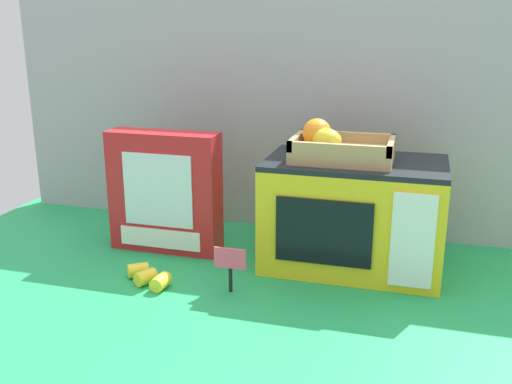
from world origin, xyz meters
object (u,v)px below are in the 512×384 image
toy_microwave (353,214)px  price_sign (230,263)px  food_groups_crate (335,147)px  cookie_set_box (165,192)px  loose_toy_banana (148,276)px

toy_microwave → price_sign: bearing=-137.2°
food_groups_crate → toy_microwave: bearing=16.9°
cookie_set_box → loose_toy_banana: bearing=-77.5°
loose_toy_banana → price_sign: bearing=3.0°
price_sign → toy_microwave: bearing=42.8°
food_groups_crate → loose_toy_banana: 0.50m
toy_microwave → cookie_set_box: size_ratio=1.34×
toy_microwave → loose_toy_banana: (-0.42, -0.22, -0.11)m
food_groups_crate → price_sign: size_ratio=2.22×
cookie_set_box → loose_toy_banana: cookie_set_box is taller
food_groups_crate → loose_toy_banana: food_groups_crate is taller
food_groups_crate → cookie_set_box: bearing=-178.6°
food_groups_crate → loose_toy_banana: (-0.37, -0.21, -0.27)m
loose_toy_banana → food_groups_crate: bearing=29.3°
toy_microwave → loose_toy_banana: 0.49m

